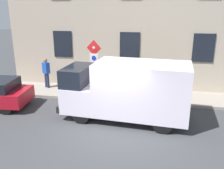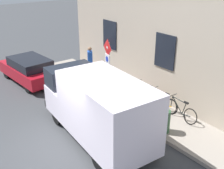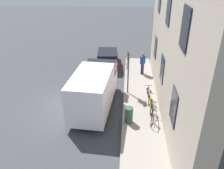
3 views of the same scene
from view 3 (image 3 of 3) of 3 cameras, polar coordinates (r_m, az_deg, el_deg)
ground_plane at (r=14.58m, az=-9.18°, el=-4.89°), size 80.00×80.00×0.00m
sidewalk_slab at (r=14.21m, az=7.17°, el=-5.33°), size 2.16×16.17×0.14m
building_facade at (r=12.74m, az=14.73°, el=9.68°), size 0.75×14.17×8.03m
sign_post_stacked at (r=14.63m, az=3.98°, el=4.64°), size 0.19×0.55×2.85m
delivery_van at (r=13.37m, az=-4.48°, el=-1.13°), size 2.41×5.47×2.50m
parked_hatchback at (r=19.69m, az=-1.13°, el=6.59°), size 2.03×4.12×1.38m
bicycle_black at (r=12.76m, az=9.95°, el=-7.35°), size 0.46×1.72×0.89m
bicycle_orange at (r=13.59m, az=9.60°, el=-4.95°), size 0.46×1.71×0.89m
bicycle_purple at (r=14.45m, az=9.30°, el=-2.84°), size 0.46×1.72×0.89m
pedestrian at (r=17.96m, az=7.65°, el=5.42°), size 0.43×0.48×1.72m
litter_bin at (r=12.42m, az=4.22°, el=-7.58°), size 0.44×0.44×0.90m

